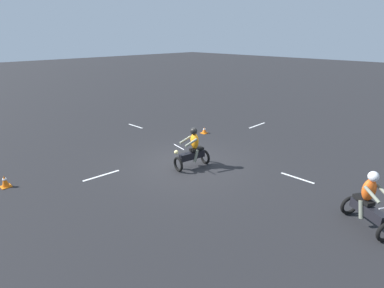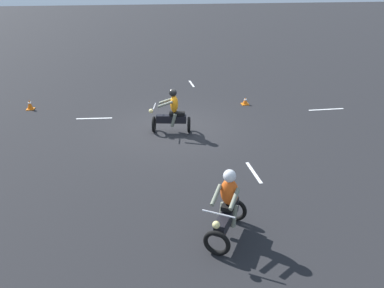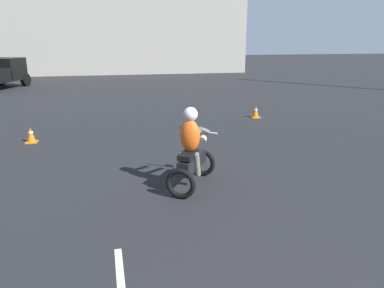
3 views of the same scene
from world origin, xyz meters
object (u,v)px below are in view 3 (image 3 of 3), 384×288
at_px(motorcycle_rider_background, 191,153).
at_px(utility_pole_far, 148,22).
at_px(traffic_cone_mid_center, 31,135).
at_px(traffic_cone_near_left, 256,112).

height_order(motorcycle_rider_background, utility_pole_far, utility_pole_far).
distance_m(motorcycle_rider_background, traffic_cone_mid_center, 5.72).
relative_size(traffic_cone_mid_center, utility_pole_far, 0.06).
distance_m(traffic_cone_mid_center, utility_pole_far, 20.84).
bearing_deg(utility_pole_far, traffic_cone_mid_center, -104.90).
xyz_separation_m(traffic_cone_near_left, utility_pole_far, (-2.33, 17.83, 3.83)).
relative_size(traffic_cone_near_left, utility_pole_far, 0.06).
distance_m(traffic_cone_near_left, traffic_cone_mid_center, 7.85).
xyz_separation_m(traffic_cone_mid_center, utility_pole_far, (5.27, 19.80, 3.83)).
bearing_deg(utility_pole_far, traffic_cone_near_left, -82.54).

